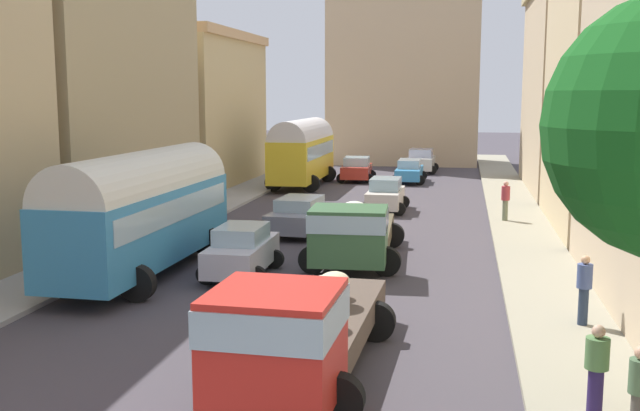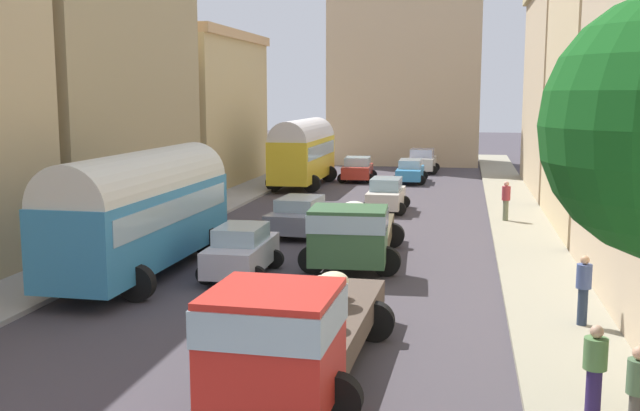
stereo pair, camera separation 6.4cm
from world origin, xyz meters
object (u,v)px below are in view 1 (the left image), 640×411
(cargo_truck_1, at_px, (353,231))
(car_0, at_px, (386,195))
(car_3, at_px, (242,251))
(pedestrian_4, at_px, (584,288))
(car_5, at_px, (357,169))
(pedestrian_2, at_px, (596,369))
(pedestrian_1, at_px, (505,199))
(car_1, at_px, (409,171))
(parked_bus_1, at_px, (302,149))
(car_4, at_px, (300,215))
(cargo_truck_0, at_px, (297,328))
(parked_bus_0, at_px, (142,207))
(car_2, at_px, (421,161))
(pedestrian_3, at_px, (639,391))

(cargo_truck_1, bearing_deg, car_0, 90.62)
(car_0, xyz_separation_m, car_3, (-3.02, -13.58, -0.00))
(pedestrian_4, bearing_deg, car_3, 159.28)
(pedestrian_4, bearing_deg, car_5, 108.16)
(car_3, height_order, pedestrian_2, pedestrian_2)
(car_0, relative_size, pedestrian_1, 2.03)
(car_1, relative_size, car_3, 1.16)
(car_3, relative_size, pedestrian_4, 2.06)
(cargo_truck_1, xyz_separation_m, car_0, (-0.12, 11.44, -0.34))
(parked_bus_1, xyz_separation_m, car_4, (3.16, -15.04, -1.49))
(car_5, bearing_deg, cargo_truck_1, -82.17)
(cargo_truck_0, bearing_deg, parked_bus_0, 129.72)
(parked_bus_0, relative_size, car_0, 2.43)
(pedestrian_2, bearing_deg, parked_bus_1, 110.82)
(car_5, relative_size, pedestrian_2, 2.22)
(parked_bus_1, height_order, cargo_truck_1, parked_bus_1)
(car_5, bearing_deg, car_4, -89.01)
(cargo_truck_1, distance_m, car_5, 23.72)
(car_0, height_order, car_1, car_0)
(cargo_truck_1, height_order, pedestrian_4, cargo_truck_1)
(parked_bus_0, bearing_deg, car_3, 8.58)
(car_1, distance_m, pedestrian_1, 15.26)
(car_0, distance_m, car_2, 18.03)
(car_2, bearing_deg, pedestrian_1, -76.85)
(car_3, relative_size, car_4, 0.87)
(parked_bus_0, xyz_separation_m, car_0, (6.03, 14.03, -1.33))
(parked_bus_1, height_order, cargo_truck_0, parked_bus_1)
(pedestrian_2, bearing_deg, car_2, 97.37)
(parked_bus_0, xyz_separation_m, pedestrian_3, (12.42, -9.29, -1.15))
(parked_bus_1, xyz_separation_m, cargo_truck_1, (6.07, -20.10, -1.11))
(cargo_truck_1, relative_size, car_0, 1.97)
(car_1, bearing_deg, cargo_truck_1, -90.37)
(parked_bus_0, height_order, cargo_truck_1, parked_bus_0)
(parked_bus_1, distance_m, car_3, 22.48)
(parked_bus_1, distance_m, pedestrian_4, 28.70)
(car_4, bearing_deg, parked_bus_1, 101.87)
(car_1, xyz_separation_m, pedestrian_1, (5.16, -14.36, 0.32))
(car_0, bearing_deg, parked_bus_0, -113.24)
(car_3, xyz_separation_m, car_4, (0.23, 7.19, -0.04))
(car_0, distance_m, car_1, 11.93)
(pedestrian_3, height_order, pedestrian_4, pedestrian_4)
(car_0, xyz_separation_m, pedestrian_2, (5.89, -22.49, 0.20))
(car_4, relative_size, car_5, 1.11)
(car_0, xyz_separation_m, car_1, (0.28, 11.93, -0.06))
(pedestrian_4, bearing_deg, pedestrian_2, -96.32)
(car_2, bearing_deg, parked_bus_1, -125.22)
(car_3, distance_m, pedestrian_1, 13.99)
(car_4, bearing_deg, pedestrian_3, -61.54)
(cargo_truck_1, height_order, car_0, cargo_truck_1)
(car_0, bearing_deg, car_2, 87.92)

